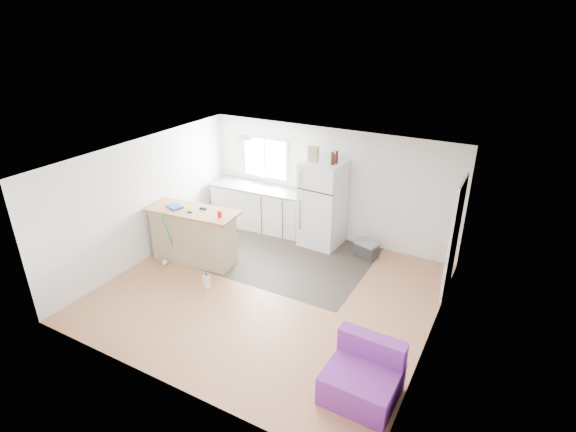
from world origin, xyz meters
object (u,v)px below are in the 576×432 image
object	(u,v)px
bottle_right	(336,157)
bottle_left	(333,159)
cooler	(367,249)
purple_seat	(363,377)
kitchen_cabinets	(259,207)
refrigerator	(322,204)
mop	(166,254)
red_cup	(220,214)
blue_tray	(175,207)
cleaner_jug	(207,281)
cardboard_box	(313,154)
peninsula	(194,235)

from	to	relation	value
bottle_right	bottle_left	bearing A→B (deg)	-102.08
cooler	purple_seat	distance (m)	3.62
kitchen_cabinets	refrigerator	bearing A→B (deg)	-5.29
refrigerator	mop	world-z (taller)	refrigerator
bottle_left	red_cup	bearing A→B (deg)	-129.58
blue_tray	bottle_right	bearing A→B (deg)	37.74
kitchen_cabinets	bottle_right	xyz separation A→B (m)	(1.84, -0.04, 1.44)
refrigerator	cleaner_jug	xyz separation A→B (m)	(-1.09, -2.51, -0.78)
cooler	cleaner_jug	size ratio (longest dim) A/B	1.84
purple_seat	red_cup	distance (m)	3.92
cooler	purple_seat	xyz separation A→B (m)	(1.17, -3.42, 0.09)
cooler	mop	xyz separation A→B (m)	(-3.29, -2.16, 0.06)
red_cup	purple_seat	bearing A→B (deg)	-25.98
kitchen_cabinets	cooler	bearing A→B (deg)	-6.70
red_cup	bottle_left	world-z (taller)	bottle_left
bottle_left	cardboard_box	bearing A→B (deg)	176.22
purple_seat	bottle_right	xyz separation A→B (m)	(-1.96, 3.54, 1.67)
kitchen_cabinets	cardboard_box	xyz separation A→B (m)	(1.39, -0.13, 1.47)
refrigerator	cooler	xyz separation A→B (m)	(1.04, -0.10, -0.73)
mop	cardboard_box	size ratio (longest dim) A/B	3.76
peninsula	bottle_right	world-z (taller)	bottle_right
purple_seat	peninsula	bearing A→B (deg)	159.33
bottle_right	blue_tray	bearing A→B (deg)	-142.26
refrigerator	bottle_right	distance (m)	1.06
refrigerator	bottle_left	xyz separation A→B (m)	(0.23, -0.10, 1.03)
blue_tray	bottle_left	distance (m)	3.16
cleaner_jug	cardboard_box	world-z (taller)	cardboard_box
peninsula	cardboard_box	bearing A→B (deg)	41.14
blue_tray	cardboard_box	world-z (taller)	cardboard_box
cleaner_jug	peninsula	bearing A→B (deg)	159.69
blue_tray	bottle_right	world-z (taller)	bottle_right
cooler	cleaner_jug	xyz separation A→B (m)	(-2.13, -2.41, -0.05)
cleaner_jug	cardboard_box	xyz separation A→B (m)	(0.89, 2.44, 1.84)
cardboard_box	bottle_left	bearing A→B (deg)	-3.78
peninsula	mop	distance (m)	0.64
cooler	mop	distance (m)	3.94
refrigerator	red_cup	distance (m)	2.23
purple_seat	cardboard_box	xyz separation A→B (m)	(-2.42, 3.45, 1.69)
refrigerator	red_cup	xyz separation A→B (m)	(-1.22, -1.85, 0.24)
mop	refrigerator	bearing A→B (deg)	48.35
bottle_left	bottle_right	bearing A→B (deg)	77.92
kitchen_cabinets	mop	size ratio (longest dim) A/B	1.97
purple_seat	cleaner_jug	world-z (taller)	purple_seat
blue_tray	cleaner_jug	bearing A→B (deg)	-27.70
kitchen_cabinets	mop	bearing A→B (deg)	-109.18
blue_tray	bottle_right	size ratio (longest dim) A/B	1.20
cleaner_jug	blue_tray	xyz separation A→B (m)	(-1.15, 0.60, 0.98)
refrigerator	red_cup	world-z (taller)	refrigerator
peninsula	red_cup	xyz separation A→B (m)	(0.67, -0.01, 0.60)
kitchen_cabinets	peninsula	world-z (taller)	kitchen_cabinets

